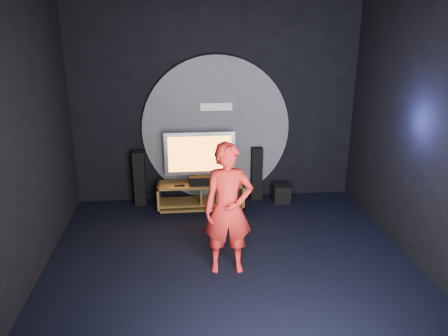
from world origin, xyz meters
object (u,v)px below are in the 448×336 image
(tv, at_px, (200,155))
(subwoofer, at_px, (281,193))
(media_console, at_px, (201,197))
(tower_speaker_left, at_px, (140,178))
(tower_speaker_right, at_px, (256,173))
(player, at_px, (228,209))

(tv, bearing_deg, subwoofer, 0.43)
(media_console, height_order, tower_speaker_left, tower_speaker_left)
(tower_speaker_left, xyz_separation_m, subwoofer, (2.53, -0.16, -0.33))
(tv, distance_m, subwoofer, 1.66)
(media_console, bearing_deg, tower_speaker_left, 167.43)
(media_console, xyz_separation_m, tv, (-0.01, 0.07, 0.74))
(media_console, relative_size, tower_speaker_right, 1.53)
(tower_speaker_left, bearing_deg, subwoofer, -3.64)
(tv, relative_size, subwoofer, 3.70)
(media_console, xyz_separation_m, subwoofer, (1.46, 0.08, -0.03))
(media_console, xyz_separation_m, player, (0.25, -2.08, 0.67))
(media_console, distance_m, tv, 0.75)
(tv, xyz_separation_m, player, (0.25, -2.15, -0.07))
(tower_speaker_left, height_order, subwoofer, tower_speaker_left)
(media_console, distance_m, tower_speaker_right, 1.11)
(tv, distance_m, player, 2.17)
(tv, height_order, player, player)
(tv, xyz_separation_m, tower_speaker_left, (-1.06, 0.17, -0.45))
(media_console, distance_m, tower_speaker_left, 1.14)
(tower_speaker_left, height_order, tower_speaker_right, same)
(tv, height_order, tower_speaker_left, tv)
(player, bearing_deg, media_console, 98.06)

